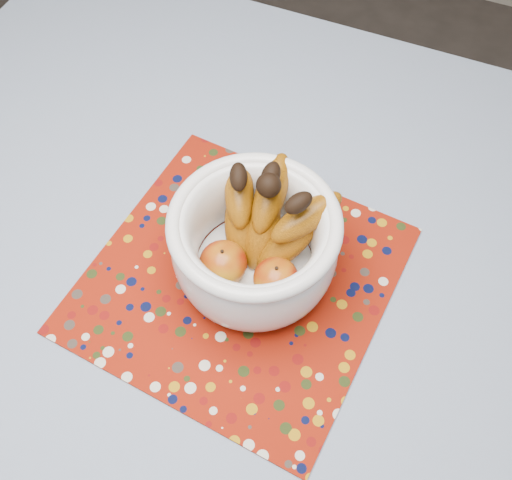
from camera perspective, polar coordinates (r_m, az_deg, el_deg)
table at (r=1.01m, az=-5.86°, el=-5.90°), size 1.20×1.20×0.75m
tablecloth at (r=0.94m, az=-6.29°, el=-3.70°), size 1.32×1.32×0.01m
placemat at (r=0.93m, az=-1.59°, el=-3.72°), size 0.47×0.47×0.00m
fruit_bowl at (r=0.86m, az=0.31°, el=0.39°), size 0.26×0.26×0.19m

